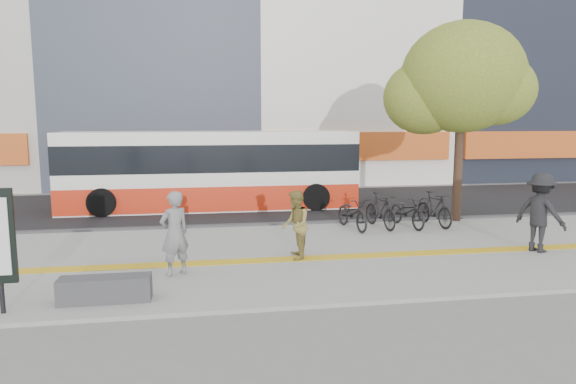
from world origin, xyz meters
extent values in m
plane|color=slate|center=(0.00, 0.00, 0.00)|extent=(120.00, 120.00, 0.00)
cube|color=gray|center=(0.00, 1.50, 0.04)|extent=(40.00, 7.00, 0.08)
cube|color=yellow|center=(0.00, 1.00, 0.09)|extent=(40.00, 0.45, 0.01)
cube|color=black|center=(0.00, 9.00, 0.03)|extent=(40.00, 8.00, 0.06)
cube|color=#3A3A3D|center=(0.00, 5.00, 0.07)|extent=(40.00, 0.25, 0.14)
cube|color=#DC591D|center=(2.00, 14.05, 2.00)|extent=(19.00, 0.50, 1.40)
cube|color=#3A3A3D|center=(-2.60, -1.20, 0.30)|extent=(1.60, 0.45, 0.45)
cylinder|color=#362218|center=(7.20, 4.70, 1.68)|extent=(0.28, 0.28, 3.20)
ellipsoid|color=#526F25|center=(7.20, 4.70, 4.60)|extent=(3.80, 3.80, 3.42)
ellipsoid|color=#526F25|center=(6.20, 5.20, 4.00)|extent=(2.60, 2.60, 2.34)
ellipsoid|color=#526F25|center=(8.10, 4.30, 4.20)|extent=(2.40, 2.40, 2.16)
ellipsoid|color=#526F25|center=(7.50, 5.50, 5.40)|extent=(2.20, 2.20, 1.98)
cube|color=white|center=(-0.51, 8.50, 1.47)|extent=(10.55, 2.20, 2.81)
cube|color=red|center=(-0.51, 8.50, 0.54)|extent=(10.56, 2.21, 0.88)
cube|color=black|center=(-0.51, 8.50, 1.95)|extent=(10.56, 2.21, 0.97)
cylinder|color=black|center=(-4.20, 7.40, 0.54)|extent=(0.97, 0.31, 0.97)
cylinder|color=black|center=(-4.20, 9.60, 0.54)|extent=(0.97, 0.31, 0.97)
cylinder|color=black|center=(3.18, 7.40, 0.54)|extent=(0.97, 0.31, 0.97)
cylinder|color=black|center=(3.18, 9.60, 0.54)|extent=(0.97, 0.31, 0.97)
imported|color=black|center=(3.53, 4.00, 0.55)|extent=(0.95, 1.89, 0.95)
imported|color=black|center=(4.39, 4.00, 0.61)|extent=(0.80, 1.81, 1.05)
imported|color=black|center=(5.25, 4.00, 0.55)|extent=(0.95, 1.89, 0.95)
imported|color=black|center=(6.11, 4.00, 0.61)|extent=(0.80, 1.81, 1.05)
imported|color=black|center=(-1.44, 0.20, 0.97)|extent=(0.78, 0.71, 1.78)
imported|color=olive|center=(1.26, 1.03, 0.89)|extent=(0.70, 0.85, 1.61)
imported|color=black|center=(7.30, 0.71, 1.05)|extent=(1.19, 1.44, 1.94)
camera|label=1|loc=(-0.85, -10.47, 3.31)|focal=32.09mm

